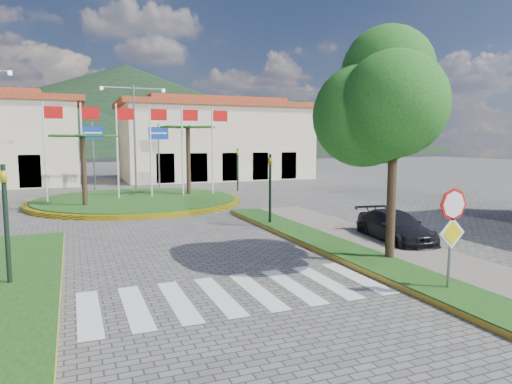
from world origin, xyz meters
name	(u,v)px	position (x,y,z in m)	size (l,w,h in m)	color
ground	(313,368)	(0.00, 0.00, 0.00)	(160.00, 160.00, 0.00)	#585553
sidewalk_right	(480,286)	(6.00, 2.00, 0.07)	(4.00, 28.00, 0.15)	gray
verge_right	(444,291)	(4.80, 2.00, 0.09)	(1.60, 28.00, 0.18)	#184513
crosswalk	(234,294)	(0.00, 4.00, 0.01)	(8.00, 3.00, 0.01)	silver
roundabout_island	(137,200)	(0.00, 22.00, 0.17)	(12.70, 12.70, 6.00)	yellow
stop_sign	(452,223)	(4.90, 1.96, 1.79)	(0.80, 0.11, 2.65)	slate
deciduous_tree	(395,94)	(5.50, 5.00, 5.18)	(3.60, 3.60, 6.80)	black
traffic_light_left	(6,214)	(-5.20, 6.50, 1.94)	(0.15, 0.18, 3.20)	black
traffic_light_right	(270,183)	(4.50, 12.00, 1.94)	(0.15, 0.18, 3.20)	black
traffic_light_far	(238,165)	(8.00, 26.00, 1.94)	(0.18, 0.15, 3.20)	black
direction_sign_west	(93,144)	(-2.00, 30.97, 3.53)	(1.60, 0.14, 5.20)	slate
direction_sign_east	(159,144)	(3.00, 30.97, 3.53)	(1.60, 0.14, 5.20)	slate
street_lamp_centre	(134,132)	(1.00, 30.00, 4.50)	(4.80, 0.16, 8.00)	slate
building_right	(216,140)	(10.00, 38.00, 3.90)	(19.08, 9.54, 8.05)	beige
hill_far_mid	(126,109)	(15.00, 160.00, 15.00)	(180.00, 180.00, 30.00)	black
hill_far_east	(300,126)	(70.00, 135.00, 9.00)	(120.00, 120.00, 18.00)	black
hill_near_back	(44,125)	(-10.00, 130.00, 8.00)	(110.00, 110.00, 16.00)	black
car_dark_a	(21,178)	(-7.63, 36.80, 0.68)	(1.60, 3.97, 1.35)	black
car_dark_b	(231,173)	(10.93, 36.17, 0.65)	(1.38, 3.95, 1.30)	black
car_side_right	(395,227)	(7.50, 7.22, 0.58)	(1.63, 4.01, 1.16)	black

